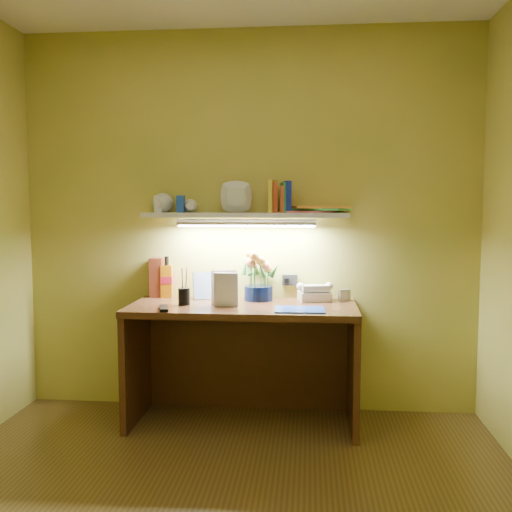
{
  "coord_description": "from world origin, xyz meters",
  "views": [
    {
      "loc": [
        0.41,
        -2.24,
        1.37
      ],
      "look_at": [
        0.07,
        1.35,
        1.04
      ],
      "focal_mm": 40.0,
      "sensor_mm": 36.0,
      "label": 1
    }
  ],
  "objects_px": {
    "telephone": "(315,292)",
    "flower_bouquet": "(258,275)",
    "whisky_bottle": "(167,277)",
    "desk_clock": "(344,295)",
    "desk": "(243,364)"
  },
  "relations": [
    {
      "from": "telephone",
      "to": "flower_bouquet",
      "type": "bearing_deg",
      "value": 168.21
    },
    {
      "from": "flower_bouquet",
      "to": "whisky_bottle",
      "type": "height_order",
      "value": "flower_bouquet"
    },
    {
      "from": "desk_clock",
      "to": "whisky_bottle",
      "type": "bearing_deg",
      "value": 155.1
    },
    {
      "from": "flower_bouquet",
      "to": "telephone",
      "type": "relative_size",
      "value": 1.65
    },
    {
      "from": "desk",
      "to": "telephone",
      "type": "height_order",
      "value": "telephone"
    },
    {
      "from": "desk",
      "to": "flower_bouquet",
      "type": "xyz_separation_m",
      "value": [
        0.08,
        0.19,
        0.54
      ]
    },
    {
      "from": "whisky_bottle",
      "to": "telephone",
      "type": "bearing_deg",
      "value": -3.08
    },
    {
      "from": "desk",
      "to": "whisky_bottle",
      "type": "bearing_deg",
      "value": 155.52
    },
    {
      "from": "flower_bouquet",
      "to": "desk",
      "type": "bearing_deg",
      "value": -113.33
    },
    {
      "from": "flower_bouquet",
      "to": "telephone",
      "type": "xyz_separation_m",
      "value": [
        0.36,
        0.0,
        -0.1
      ]
    },
    {
      "from": "flower_bouquet",
      "to": "whisky_bottle",
      "type": "xyz_separation_m",
      "value": [
        -0.62,
        0.06,
        -0.03
      ]
    },
    {
      "from": "flower_bouquet",
      "to": "desk_clock",
      "type": "height_order",
      "value": "flower_bouquet"
    },
    {
      "from": "telephone",
      "to": "desk_clock",
      "type": "height_order",
      "value": "telephone"
    },
    {
      "from": "desk",
      "to": "flower_bouquet",
      "type": "bearing_deg",
      "value": 66.67
    },
    {
      "from": "flower_bouquet",
      "to": "telephone",
      "type": "distance_m",
      "value": 0.38
    }
  ]
}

